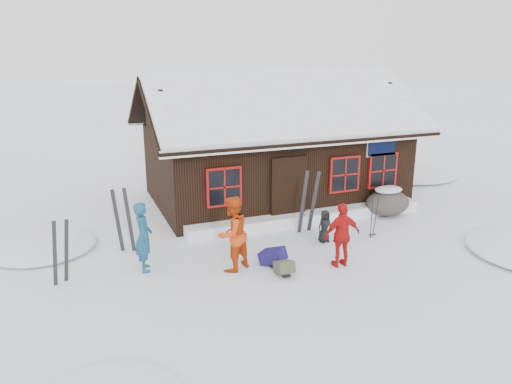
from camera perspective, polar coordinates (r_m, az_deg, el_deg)
ground at (r=12.78m, az=4.58°, el=-7.56°), size 120.00×120.00×0.00m
mountain_hut at (r=17.21m, az=2.01°, el=4.34°), size 8.90×6.09×4.42m
snow_drift at (r=15.21m, az=6.01°, el=-2.88°), size 7.60×0.60×0.35m
snow_mounds at (r=15.02m, az=7.18°, el=-3.88°), size 20.60×13.20×0.48m
skier_teal at (r=12.09m, az=-12.73°, el=-5.01°), size 0.45×0.65×1.70m
skier_orange_left at (r=11.80m, az=-2.72°, el=-4.81°), size 1.11×1.02×1.83m
skier_orange_right at (r=12.20m, az=9.82°, el=-4.88°), size 0.95×0.41×1.60m
skier_crouched at (r=13.73m, az=7.86°, el=-3.89°), size 0.47×0.34×0.90m
boulder at (r=16.25m, az=14.79°, el=-1.13°), size 1.45×1.09×0.84m
ski_pair_left at (r=12.06m, az=-21.43°, el=-6.49°), size 0.47×0.18×1.54m
ski_pair_mid at (r=13.31m, az=-14.91°, el=-3.23°), size 0.54×0.16×1.76m
ski_pair_right at (r=14.29m, az=6.01°, el=-1.18°), size 0.62×0.24×1.85m
ski_poles at (r=14.26m, az=13.29°, el=-2.88°), size 0.22×0.11×1.23m
backpack_blue at (r=12.33m, az=1.93°, el=-7.63°), size 0.71×0.72×0.31m
backpack_olive at (r=11.83m, az=3.23°, el=-8.85°), size 0.41×0.52×0.27m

